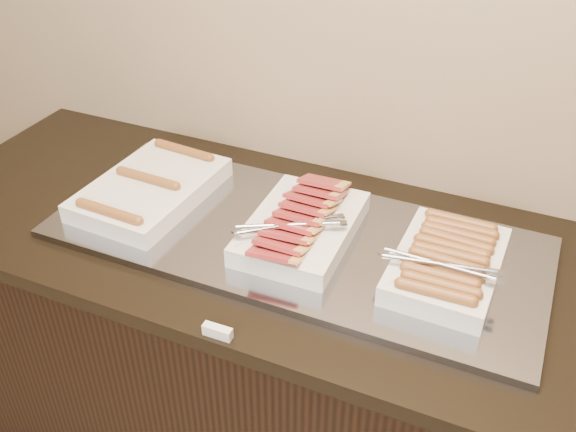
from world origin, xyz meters
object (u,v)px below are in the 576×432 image
object	(u,v)px
warming_tray	(294,238)
dish_right	(447,263)
dish_left	(151,188)
counter	(293,366)
dish_center	(301,226)

from	to	relation	value
warming_tray	dish_right	size ratio (longest dim) A/B	3.56
dish_left	counter	bearing A→B (deg)	2.73
dish_center	dish_right	distance (m)	0.35
dish_center	dish_left	bearing A→B (deg)	178.10
counter	warming_tray	xyz separation A→B (m)	(0.00, 0.00, 0.46)
counter	dish_right	bearing A→B (deg)	-0.65
dish_right	dish_center	bearing A→B (deg)	-178.85
warming_tray	dish_center	size ratio (longest dim) A/B	3.16
warming_tray	dish_right	world-z (taller)	dish_right
counter	warming_tray	distance (m)	0.46
warming_tray	dish_left	bearing A→B (deg)	180.00
dish_left	dish_right	size ratio (longest dim) A/B	1.21
warming_tray	dish_center	distance (m)	0.05
dish_right	counter	bearing A→B (deg)	-179.46
warming_tray	dish_left	size ratio (longest dim) A/B	2.95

